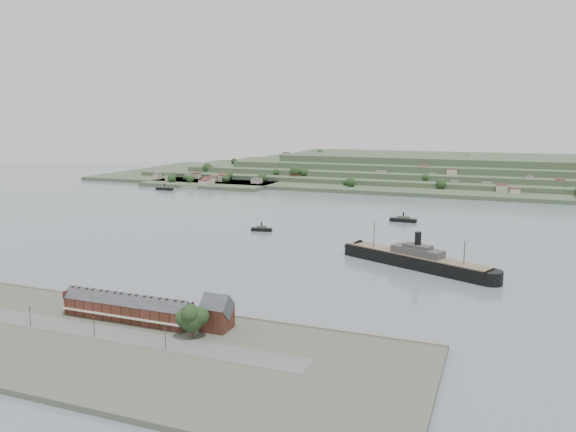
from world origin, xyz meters
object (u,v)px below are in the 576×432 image
(terrace_row, at_px, (127,308))
(tugboat, at_px, (262,229))
(gabled_building, at_px, (217,313))
(steamship, at_px, (410,259))
(fig_tree, at_px, (192,318))

(terrace_row, xyz_separation_m, tugboat, (-24.35, 185.60, -5.22))
(gabled_building, xyz_separation_m, tugboat, (-61.85, 181.58, -6.56))
(gabled_building, distance_m, tugboat, 191.94)
(terrace_row, distance_m, gabled_building, 37.74)
(gabled_building, height_order, steamship, steamship)
(tugboat, xyz_separation_m, fig_tree, (57.67, -192.46, 8.07))
(steamship, relative_size, tugboat, 6.08)
(terrace_row, distance_m, tugboat, 187.27)
(fig_tree, bearing_deg, tugboat, 106.68)
(tugboat, distance_m, fig_tree, 201.08)
(terrace_row, bearing_deg, gabled_building, 6.12)
(steamship, distance_m, tugboat, 127.94)
(gabled_building, relative_size, fig_tree, 1.12)
(steamship, xyz_separation_m, tugboat, (-113.98, 58.04, -2.76))
(terrace_row, relative_size, steamship, 0.60)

